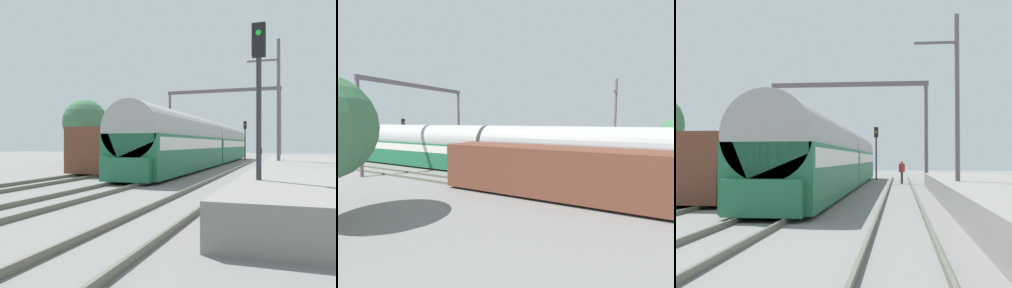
# 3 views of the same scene
# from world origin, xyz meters

# --- Properties ---
(ground) EXTENTS (120.00, 120.00, 0.00)m
(ground) POSITION_xyz_m (0.00, 0.00, 0.00)
(ground) COLOR slate
(track_far_west) EXTENTS (1.52, 60.00, 0.16)m
(track_far_west) POSITION_xyz_m (-3.99, 0.00, 0.08)
(track_far_west) COLOR #5F5F51
(track_far_west) RESTS_ON ground
(track_west) EXTENTS (1.52, 60.00, 0.16)m
(track_west) POSITION_xyz_m (0.00, 0.00, 0.08)
(track_west) COLOR #5F5F51
(track_west) RESTS_ON ground
(track_east) EXTENTS (1.52, 60.00, 0.16)m
(track_east) POSITION_xyz_m (3.99, 0.00, 0.08)
(track_east) COLOR #5F5F51
(track_east) RESTS_ON ground
(platform) EXTENTS (4.40, 28.00, 0.90)m
(platform) POSITION_xyz_m (7.80, 2.00, 0.45)
(platform) COLOR gray
(platform) RESTS_ON ground
(passenger_train) EXTENTS (2.93, 32.85, 3.82)m
(passenger_train) POSITION_xyz_m (0.00, 13.21, 1.97)
(passenger_train) COLOR #236B47
(passenger_train) RESTS_ON ground
(freight_car) EXTENTS (2.80, 13.00, 2.70)m
(freight_car) POSITION_xyz_m (-3.99, 6.38, 1.47)
(freight_car) COLOR brown
(freight_car) RESTS_ON ground
(person_crossing) EXTENTS (0.44, 0.46, 1.73)m
(person_crossing) POSITION_xyz_m (4.11, 19.49, 1.03)
(person_crossing) COLOR #3C3C3C
(person_crossing) RESTS_ON ground
(railway_signal_far) EXTENTS (0.36, 0.30, 4.61)m
(railway_signal_far) POSITION_xyz_m (1.92, 25.65, 2.98)
(railway_signal_far) COLOR #2D2D33
(railway_signal_far) RESTS_ON ground
(catenary_gantry) EXTENTS (12.37, 0.28, 7.86)m
(catenary_gantry) POSITION_xyz_m (0.00, 21.05, 5.62)
(catenary_gantry) COLOR #675763
(catenary_gantry) RESTS_ON ground
(catenary_pole_east_mid) EXTENTS (1.90, 0.20, 8.00)m
(catenary_pole_east_mid) POSITION_xyz_m (6.34, 4.02, 4.15)
(catenary_pole_east_mid) COLOR #675763
(catenary_pole_east_mid) RESTS_ON ground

